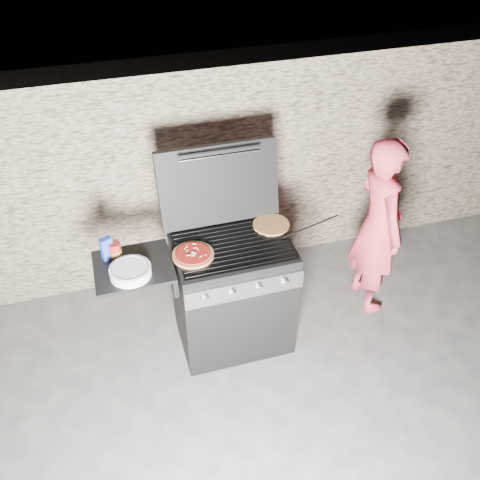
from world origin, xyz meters
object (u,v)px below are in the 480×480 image
object	(u,v)px
pizza_topped	(193,254)
person	(378,227)
gas_grill	(200,302)
sauce_jar	(115,251)

from	to	relation	value
pizza_topped	person	bearing A→B (deg)	5.66
pizza_topped	person	distance (m)	1.47
pizza_topped	person	xyz separation A→B (m)	(1.45, 0.14, -0.18)
gas_grill	person	xyz separation A→B (m)	(1.42, 0.12, 0.29)
sauce_jar	person	xyz separation A→B (m)	(1.93, 0.01, -0.22)
sauce_jar	pizza_topped	bearing A→B (deg)	-15.32
sauce_jar	person	distance (m)	1.95
pizza_topped	sauce_jar	world-z (taller)	sauce_jar
pizza_topped	person	size ratio (longest dim) A/B	0.18
gas_grill	pizza_topped	xyz separation A→B (m)	(-0.03, -0.03, 0.47)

